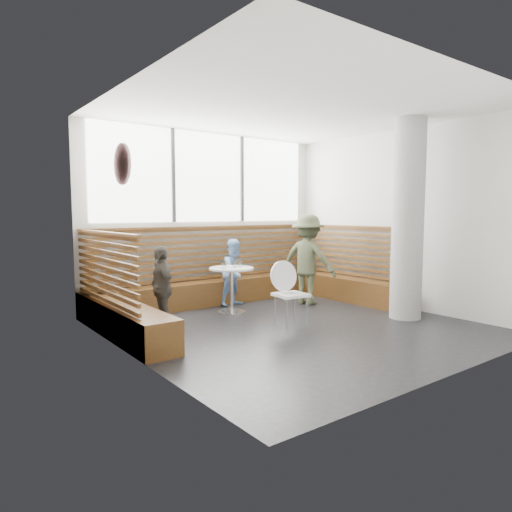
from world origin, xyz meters
TOP-DOWN VIEW (x-y plane):
  - room at (0.00, 0.00)m, footprint 5.00×5.00m
  - booth at (0.00, 1.77)m, footprint 5.00×2.50m
  - concrete_column at (1.85, -0.60)m, footprint 0.50×0.50m
  - wall_art at (-2.46, 0.40)m, footprint 0.03×0.50m
  - cafe_table at (-0.21, 1.41)m, footprint 0.76×0.76m
  - cafe_chair at (-0.01, 0.19)m, footprint 0.47×0.46m
  - adult_man at (1.36, 1.20)m, footprint 0.97×1.24m
  - child_back at (0.20, 1.91)m, footprint 0.66×0.54m
  - child_left at (-1.65, 1.12)m, footprint 0.37×0.75m
  - plate_near at (-0.37, 1.55)m, footprint 0.22×0.22m
  - plate_far at (-0.14, 1.60)m, footprint 0.19×0.19m
  - glass_left at (-0.40, 1.36)m, footprint 0.08×0.08m
  - glass_mid at (-0.15, 1.40)m, footprint 0.06×0.06m
  - glass_right at (-0.00, 1.46)m, footprint 0.07×0.07m
  - menu_card at (-0.18, 1.20)m, footprint 0.22×0.19m

SIDE VIEW (x-z plane):
  - booth at x=0.00m, z-range -0.31..1.13m
  - cafe_table at x=-0.21m, z-range 0.17..0.95m
  - cafe_chair at x=-0.01m, z-range 0.09..1.07m
  - child_back at x=0.20m, z-range 0.00..1.23m
  - child_left at x=-1.65m, z-range 0.00..1.23m
  - menu_card at x=-0.18m, z-range 0.78..0.79m
  - plate_far at x=-0.14m, z-range 0.78..0.80m
  - plate_near at x=-0.37m, z-range 0.78..0.80m
  - glass_mid at x=-0.15m, z-range 0.78..0.88m
  - glass_right at x=0.00m, z-range 0.78..0.89m
  - adult_man at x=1.36m, z-range 0.00..1.68m
  - glass_left at x=-0.40m, z-range 0.78..0.90m
  - concrete_column at x=1.85m, z-range 0.00..3.20m
  - room at x=0.00m, z-range 0.00..3.20m
  - wall_art at x=-2.46m, z-range 2.05..2.55m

